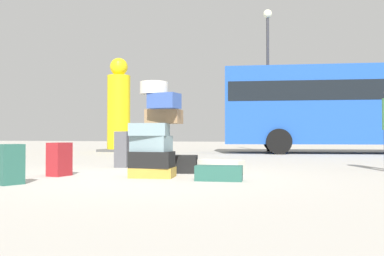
% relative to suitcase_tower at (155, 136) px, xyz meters
% --- Properties ---
extents(ground_plane, '(80.00, 80.00, 0.00)m').
position_rel_suitcase_tower_xyz_m(ground_plane, '(-0.24, 0.11, -0.64)').
color(ground_plane, '#ADA89E').
extents(suitcase_tower, '(0.83, 0.66, 1.47)m').
position_rel_suitcase_tower_xyz_m(suitcase_tower, '(0.00, 0.00, 0.00)').
color(suitcase_tower, '#B28C33').
rests_on(suitcase_tower, ground).
extents(suitcase_teal_left_side, '(0.70, 0.39, 0.22)m').
position_rel_suitcase_tower_xyz_m(suitcase_teal_left_side, '(1.07, -0.16, -0.53)').
color(suitcase_teal_left_side, '#26594C').
rests_on(suitcase_teal_left_side, ground).
extents(suitcase_maroon_white_trunk, '(0.27, 0.37, 0.53)m').
position_rel_suitcase_tower_xyz_m(suitcase_maroon_white_trunk, '(-1.54, -0.28, -0.37)').
color(suitcase_maroon_white_trunk, maroon).
rests_on(suitcase_maroon_white_trunk, ground).
extents(suitcase_teal_behind_tower, '(0.32, 0.36, 0.53)m').
position_rel_suitcase_tower_xyz_m(suitcase_teal_behind_tower, '(-1.42, -1.48, -0.38)').
color(suitcase_teal_behind_tower, '#26594C').
rests_on(suitcase_teal_behind_tower, ground).
extents(suitcase_cream_foreground_far, '(0.81, 0.43, 0.23)m').
position_rel_suitcase_tower_xyz_m(suitcase_cream_foreground_far, '(0.81, 0.97, -0.53)').
color(suitcase_cream_foreground_far, beige).
rests_on(suitcase_cream_foreground_far, ground).
extents(suitcase_black_right_side, '(0.86, 0.59, 0.30)m').
position_rel_suitcase_tower_xyz_m(suitcase_black_right_side, '(-0.00, 0.87, -0.49)').
color(suitcase_black_right_side, black).
rests_on(suitcase_black_right_side, ground).
extents(suitcase_charcoal_upright_blue, '(0.34, 0.40, 0.73)m').
position_rel_suitcase_tower_xyz_m(suitcase_charcoal_upright_blue, '(-1.47, 1.70, -0.27)').
color(suitcase_charcoal_upright_blue, '#4C4C51').
rests_on(suitcase_charcoal_upright_blue, ground).
extents(yellow_dummy_statue, '(1.32, 1.32, 3.88)m').
position_rel_suitcase_tower_xyz_m(yellow_dummy_statue, '(-5.73, 9.43, 1.08)').
color(yellow_dummy_statue, yellow).
rests_on(yellow_dummy_statue, ground).
extents(parked_bus, '(11.08, 4.52, 3.15)m').
position_rel_suitcase_tower_xyz_m(parked_bus, '(4.09, 10.75, 1.19)').
color(parked_bus, '#1E4CA5').
rests_on(parked_bus, ground).
extents(lamp_post, '(0.36, 0.36, 5.91)m').
position_rel_suitcase_tower_xyz_m(lamp_post, '(0.15, 11.38, 3.23)').
color(lamp_post, '#333338').
rests_on(lamp_post, ground).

